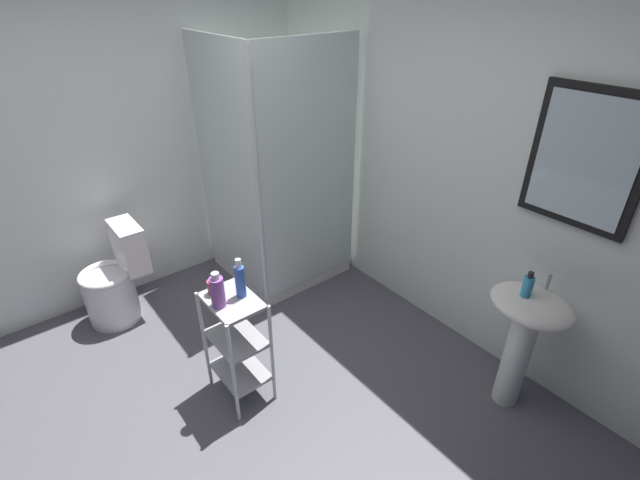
{
  "coord_description": "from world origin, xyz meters",
  "views": [
    {
      "loc": [
        1.65,
        -0.62,
        2.3
      ],
      "look_at": [
        -0.06,
        0.76,
        1.02
      ],
      "focal_mm": 25.13,
      "sensor_mm": 36.0,
      "label": 1
    }
  ],
  "objects_px": {
    "hand_soap_bottle": "(528,286)",
    "conditioner_bottle_purple": "(217,291)",
    "toilet": "(115,283)",
    "shampoo_bottle_blue": "(240,280)",
    "rinse_cup": "(213,287)",
    "shower_stall": "(276,228)",
    "pedestal_sink": "(525,328)",
    "storage_cart": "(237,340)"
  },
  "relations": [
    {
      "from": "conditioner_bottle_purple",
      "to": "hand_soap_bottle",
      "type": "bearing_deg",
      "value": 51.15
    },
    {
      "from": "storage_cart",
      "to": "conditioner_bottle_purple",
      "type": "distance_m",
      "value": 0.41
    },
    {
      "from": "toilet",
      "to": "storage_cart",
      "type": "relative_size",
      "value": 1.03
    },
    {
      "from": "hand_soap_bottle",
      "to": "conditioner_bottle_purple",
      "type": "relative_size",
      "value": 0.7
    },
    {
      "from": "toilet",
      "to": "conditioner_bottle_purple",
      "type": "xyz_separation_m",
      "value": [
        1.25,
        0.27,
        0.52
      ]
    },
    {
      "from": "shampoo_bottle_blue",
      "to": "rinse_cup",
      "type": "distance_m",
      "value": 0.18
    },
    {
      "from": "pedestal_sink",
      "to": "hand_soap_bottle",
      "type": "bearing_deg",
      "value": -133.25
    },
    {
      "from": "shower_stall",
      "to": "conditioner_bottle_purple",
      "type": "distance_m",
      "value": 1.46
    },
    {
      "from": "hand_soap_bottle",
      "to": "shampoo_bottle_blue",
      "type": "xyz_separation_m",
      "value": [
        -1.05,
        -1.17,
        -0.03
      ]
    },
    {
      "from": "toilet",
      "to": "rinse_cup",
      "type": "bearing_deg",
      "value": 14.82
    },
    {
      "from": "pedestal_sink",
      "to": "rinse_cup",
      "type": "distance_m",
      "value": 1.8
    },
    {
      "from": "conditioner_bottle_purple",
      "to": "rinse_cup",
      "type": "relative_size",
      "value": 2.55
    },
    {
      "from": "shower_stall",
      "to": "toilet",
      "type": "relative_size",
      "value": 2.63
    },
    {
      "from": "toilet",
      "to": "hand_soap_bottle",
      "type": "relative_size",
      "value": 5.02
    },
    {
      "from": "pedestal_sink",
      "to": "toilet",
      "type": "relative_size",
      "value": 1.07
    },
    {
      "from": "shower_stall",
      "to": "pedestal_sink",
      "type": "height_order",
      "value": "shower_stall"
    },
    {
      "from": "storage_cart",
      "to": "hand_soap_bottle",
      "type": "height_order",
      "value": "hand_soap_bottle"
    },
    {
      "from": "storage_cart",
      "to": "shampoo_bottle_blue",
      "type": "distance_m",
      "value": 0.41
    },
    {
      "from": "shampoo_bottle_blue",
      "to": "rinse_cup",
      "type": "bearing_deg",
      "value": -137.14
    },
    {
      "from": "pedestal_sink",
      "to": "storage_cart",
      "type": "bearing_deg",
      "value": -130.83
    },
    {
      "from": "shampoo_bottle_blue",
      "to": "conditioner_bottle_purple",
      "type": "relative_size",
      "value": 1.13
    },
    {
      "from": "pedestal_sink",
      "to": "storage_cart",
      "type": "height_order",
      "value": "pedestal_sink"
    },
    {
      "from": "toilet",
      "to": "shampoo_bottle_blue",
      "type": "relative_size",
      "value": 3.09
    },
    {
      "from": "hand_soap_bottle",
      "to": "shampoo_bottle_blue",
      "type": "relative_size",
      "value": 0.61
    },
    {
      "from": "shower_stall",
      "to": "storage_cart",
      "type": "bearing_deg",
      "value": -44.04
    },
    {
      "from": "shower_stall",
      "to": "storage_cart",
      "type": "xyz_separation_m",
      "value": [
        0.97,
        -0.94,
        -0.03
      ]
    },
    {
      "from": "storage_cart",
      "to": "shampoo_bottle_blue",
      "type": "relative_size",
      "value": 3.01
    },
    {
      "from": "hand_soap_bottle",
      "to": "conditioner_bottle_purple",
      "type": "bearing_deg",
      "value": -128.85
    },
    {
      "from": "pedestal_sink",
      "to": "storage_cart",
      "type": "xyz_separation_m",
      "value": [
        -1.09,
        -1.26,
        -0.14
      ]
    },
    {
      "from": "shower_stall",
      "to": "toilet",
      "type": "height_order",
      "value": "shower_stall"
    },
    {
      "from": "hand_soap_bottle",
      "to": "conditioner_bottle_purple",
      "type": "distance_m",
      "value": 1.68
    },
    {
      "from": "rinse_cup",
      "to": "conditioner_bottle_purple",
      "type": "bearing_deg",
      "value": -14.18
    },
    {
      "from": "shower_stall",
      "to": "conditioner_bottle_purple",
      "type": "xyz_separation_m",
      "value": [
        0.97,
        -1.02,
        0.37
      ]
    },
    {
      "from": "toilet",
      "to": "storage_cart",
      "type": "bearing_deg",
      "value": 15.61
    },
    {
      "from": "pedestal_sink",
      "to": "hand_soap_bottle",
      "type": "distance_m",
      "value": 0.3
    },
    {
      "from": "toilet",
      "to": "conditioner_bottle_purple",
      "type": "height_order",
      "value": "conditioner_bottle_purple"
    },
    {
      "from": "conditioner_bottle_purple",
      "to": "shower_stall",
      "type": "bearing_deg",
      "value": 133.76
    },
    {
      "from": "pedestal_sink",
      "to": "hand_soap_bottle",
      "type": "xyz_separation_m",
      "value": [
        -0.03,
        -0.04,
        0.3
      ]
    },
    {
      "from": "toilet",
      "to": "pedestal_sink",
      "type": "bearing_deg",
      "value": 34.58
    },
    {
      "from": "pedestal_sink",
      "to": "shampoo_bottle_blue",
      "type": "distance_m",
      "value": 1.64
    },
    {
      "from": "toilet",
      "to": "shampoo_bottle_blue",
      "type": "xyz_separation_m",
      "value": [
        1.25,
        0.41,
        0.53
      ]
    },
    {
      "from": "conditioner_bottle_purple",
      "to": "toilet",
      "type": "bearing_deg",
      "value": -167.89
    }
  ]
}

